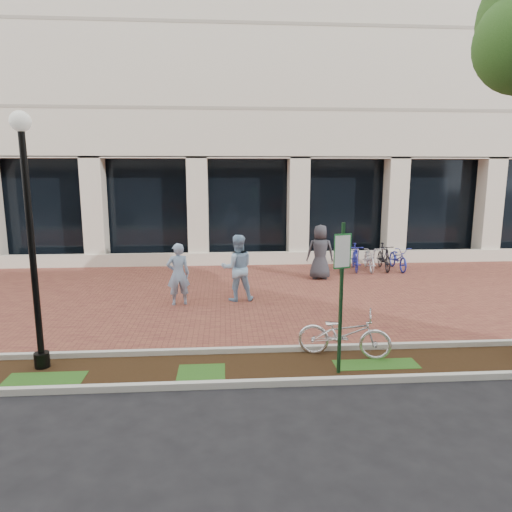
{
  "coord_description": "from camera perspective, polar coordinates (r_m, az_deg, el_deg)",
  "views": [
    {
      "loc": [
        -1.01,
        -13.31,
        3.65
      ],
      "look_at": [
        -0.1,
        -0.8,
        1.33
      ],
      "focal_mm": 32.0,
      "sensor_mm": 36.0,
      "label": 1
    }
  ],
  "objects": [
    {
      "name": "brick_plaza",
      "position": [
        13.83,
        0.19,
        -4.79
      ],
      "size": [
        40.0,
        9.0,
        0.01
      ],
      "primitive_type": "cube",
      "color": "brown",
      "rests_on": "ground"
    },
    {
      "name": "locked_bicycle",
      "position": [
        9.36,
        10.96,
        -9.49
      ],
      "size": [
        1.94,
        1.16,
        0.96
      ],
      "primitive_type": "imported",
      "rotation": [
        0.0,
        0.0,
        1.26
      ],
      "color": "silver",
      "rests_on": "ground"
    },
    {
      "name": "near_office_building",
      "position": [
        24.64,
        -1.82,
        25.54
      ],
      "size": [
        40.0,
        12.12,
        16.0
      ],
      "color": "beige",
      "rests_on": "ground"
    },
    {
      "name": "ground",
      "position": [
        13.84,
        0.19,
        -4.81
      ],
      "size": [
        120.0,
        120.0,
        0.0
      ],
      "primitive_type": "plane",
      "color": "black",
      "rests_on": "ground"
    },
    {
      "name": "pedestrian_left",
      "position": [
        12.75,
        -9.69,
        -2.26
      ],
      "size": [
        0.71,
        0.55,
        1.74
      ],
      "primitive_type": "imported",
      "rotation": [
        0.0,
        0.0,
        3.37
      ],
      "color": "#84A2C5",
      "rests_on": "ground"
    },
    {
      "name": "pedestrian_right",
      "position": [
        15.76,
        8.02,
        0.49
      ],
      "size": [
        0.98,
        0.7,
        1.89
      ],
      "primitive_type": "imported",
      "rotation": [
        0.0,
        0.0,
        3.03
      ],
      "color": "#2D2D32",
      "rests_on": "ground"
    },
    {
      "name": "pedestrian_mid",
      "position": [
        13.0,
        -2.35,
        -1.5
      ],
      "size": [
        1.0,
        0.82,
        1.91
      ],
      "primitive_type": "imported",
      "rotation": [
        0.0,
        0.0,
        3.25
      ],
      "color": "#98C1E3",
      "rests_on": "ground"
    },
    {
      "name": "curb_street_side",
      "position": [
        8.2,
        3.47,
        -15.49
      ],
      "size": [
        40.0,
        0.12,
        0.12
      ],
      "primitive_type": "cube",
      "color": "#BBBBB0",
      "rests_on": "ground"
    },
    {
      "name": "curb_plaza_side",
      "position": [
        9.56,
        2.27,
        -11.57
      ],
      "size": [
        40.0,
        0.12,
        0.12
      ],
      "primitive_type": "cube",
      "color": "#BBBBB0",
      "rests_on": "ground"
    },
    {
      "name": "bike_rack_cluster",
      "position": [
        17.6,
        14.01,
        -0.24
      ],
      "size": [
        3.01,
        1.82,
        1.01
      ],
      "rotation": [
        0.0,
        0.0,
        -0.12
      ],
      "color": "black",
      "rests_on": "ground"
    },
    {
      "name": "planting_strip",
      "position": [
        8.9,
        2.81,
        -13.71
      ],
      "size": [
        40.0,
        1.5,
        0.01
      ],
      "primitive_type": "cube",
      "color": "black",
      "rests_on": "ground"
    },
    {
      "name": "parking_sign",
      "position": [
        8.21,
        10.67,
        -3.12
      ],
      "size": [
        0.34,
        0.07,
        2.79
      ],
      "rotation": [
        0.0,
        0.0,
        0.3
      ],
      "color": "#153A1D",
      "rests_on": "ground"
    },
    {
      "name": "lamppost",
      "position": [
        9.11,
        -26.39,
        3.0
      ],
      "size": [
        0.36,
        0.36,
        4.68
      ],
      "color": "black",
      "rests_on": "ground"
    }
  ]
}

